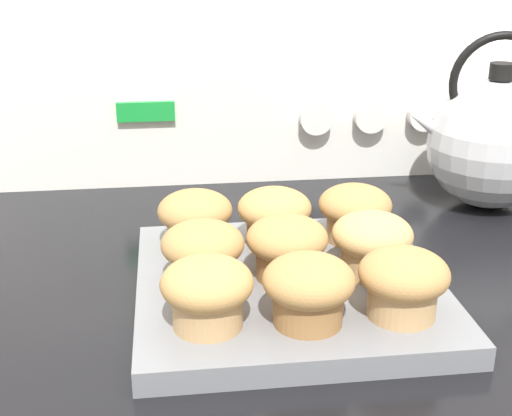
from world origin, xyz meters
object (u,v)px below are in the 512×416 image
(muffin_pan, at_px, (288,288))
(muffin_r1_c1, at_px, (287,246))
(muffin_r0_c1, at_px, (309,288))
(muffin_r2_c0, at_px, (195,217))
(muffin_r1_c2, at_px, (372,242))
(muffin_r1_c0, at_px, (203,251))
(tea_kettle, at_px, (492,141))
(muffin_r0_c2, at_px, (403,281))
(muffin_r2_c1, at_px, (274,215))
(muffin_r2_c2, at_px, (355,211))
(muffin_r0_c0, at_px, (207,291))

(muffin_pan, relative_size, muffin_r1_c1, 3.71)
(muffin_r0_c1, height_order, muffin_r2_c0, same)
(muffin_pan, xyz_separation_m, muffin_r1_c1, (-0.00, 0.00, 0.04))
(muffin_r1_c2, xyz_separation_m, muffin_r2_c0, (-0.17, 0.08, 0.00))
(muffin_r2_c0, bearing_deg, muffin_r0_c1, -63.16)
(muffin_r1_c0, bearing_deg, muffin_r2_c0, 92.00)
(muffin_r2_c0, distance_m, tea_kettle, 0.40)
(muffin_r0_c2, height_order, muffin_r2_c1, same)
(muffin_pan, distance_m, muffin_r2_c1, 0.09)
(muffin_r2_c0, bearing_deg, muffin_r2_c1, -2.18)
(muffin_r1_c0, bearing_deg, tea_kettle, 30.08)
(muffin_pan, bearing_deg, muffin_r1_c2, 0.53)
(muffin_r0_c2, xyz_separation_m, muffin_r2_c0, (-0.17, 0.17, 0.00))
(muffin_r1_c0, distance_m, muffin_r1_c2, 0.16)
(muffin_r0_c1, distance_m, muffin_r1_c1, 0.09)
(muffin_r2_c0, xyz_separation_m, tea_kettle, (0.38, 0.13, 0.03))
(muffin_r2_c0, xyz_separation_m, muffin_r2_c1, (0.08, -0.00, 0.00))
(muffin_pan, distance_m, muffin_r1_c1, 0.04)
(muffin_r2_c2, bearing_deg, muffin_r1_c2, -92.87)
(muffin_r1_c0, distance_m, tea_kettle, 0.44)
(muffin_r0_c0, xyz_separation_m, muffin_r2_c0, (-0.00, 0.16, 0.00))
(muffin_r0_c1, distance_m, muffin_r1_c0, 0.12)
(muffin_r0_c1, distance_m, muffin_r2_c1, 0.17)
(muffin_r1_c0, height_order, tea_kettle, tea_kettle)
(muffin_r1_c2, height_order, muffin_r2_c0, same)
(muffin_pan, bearing_deg, muffin_r0_c1, -88.65)
(muffin_r2_c2, bearing_deg, muffin_r0_c0, -136.08)
(muffin_r0_c1, relative_size, muffin_r0_c2, 1.00)
(muffin_r1_c2, relative_size, muffin_r2_c2, 1.00)
(muffin_r0_c0, relative_size, muffin_r1_c2, 1.00)
(muffin_r0_c0, bearing_deg, muffin_r0_c1, -3.74)
(muffin_r0_c2, distance_m, muffin_r1_c0, 0.18)
(tea_kettle, bearing_deg, muffin_r1_c2, -134.78)
(muffin_r0_c2, bearing_deg, muffin_r2_c2, 89.73)
(muffin_r2_c2, bearing_deg, muffin_r1_c0, -153.75)
(muffin_r2_c2, bearing_deg, muffin_r0_c1, -116.51)
(muffin_r0_c0, height_order, muffin_r2_c0, same)
(muffin_r0_c1, distance_m, muffin_r1_c2, 0.12)
(muffin_pan, height_order, tea_kettle, tea_kettle)
(muffin_r1_c0, relative_size, muffin_r1_c2, 1.00)
(muffin_r0_c0, height_order, muffin_r2_c1, same)
(muffin_r2_c1, bearing_deg, muffin_r0_c2, -62.62)
(muffin_r0_c2, distance_m, muffin_r2_c2, 0.16)
(muffin_r2_c1, relative_size, tea_kettle, 0.35)
(muffin_r0_c1, relative_size, muffin_r2_c0, 1.00)
(muffin_r0_c1, distance_m, tea_kettle, 0.42)
(muffin_r0_c2, relative_size, muffin_r1_c1, 1.00)
(muffin_r2_c1, bearing_deg, muffin_pan, -89.06)
(muffin_pan, bearing_deg, muffin_r1_c0, -179.22)
(muffin_r0_c2, relative_size, tea_kettle, 0.35)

